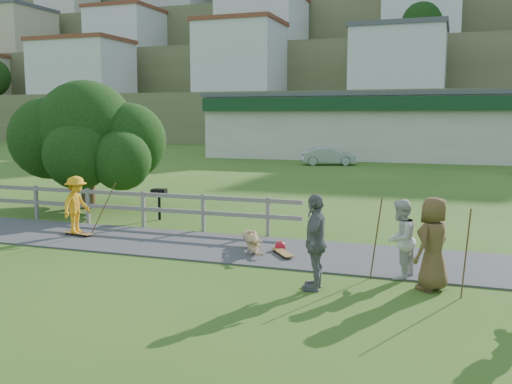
% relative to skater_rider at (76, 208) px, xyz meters
% --- Properties ---
extents(ground, '(260.00, 260.00, 0.00)m').
position_rel_skater_rider_xyz_m(ground, '(3.02, -1.42, -0.80)').
color(ground, '#325B1A').
rests_on(ground, ground).
extents(path, '(34.00, 3.00, 0.04)m').
position_rel_skater_rider_xyz_m(path, '(3.02, 0.08, -0.78)').
color(path, '#3C3C3E').
rests_on(path, ground).
extents(fence, '(15.05, 0.10, 1.10)m').
position_rel_skater_rider_xyz_m(fence, '(-1.59, 1.88, -0.08)').
color(fence, '#625D56').
rests_on(fence, ground).
extents(strip_mall, '(32.50, 10.75, 5.10)m').
position_rel_skater_rider_xyz_m(strip_mall, '(7.02, 33.52, 1.77)').
color(strip_mall, beige).
rests_on(strip_mall, ground).
extents(hillside, '(220.00, 67.00, 47.50)m').
position_rel_skater_rider_xyz_m(hillside, '(3.02, 89.89, 13.61)').
color(hillside, '#596038').
rests_on(hillside, ground).
extents(skater_rider, '(0.60, 1.04, 1.61)m').
position_rel_skater_rider_xyz_m(skater_rider, '(0.00, 0.00, 0.00)').
color(skater_rider, '#F3A216').
rests_on(skater_rider, ground).
extents(skater_fallen, '(1.59, 1.12, 0.58)m').
position_rel_skater_rider_xyz_m(skater_fallen, '(5.30, -0.17, -0.51)').
color(skater_fallen, tan).
rests_on(skater_fallen, ground).
extents(spectator_a, '(0.85, 0.96, 1.67)m').
position_rel_skater_rider_xyz_m(spectator_a, '(8.92, -1.25, 0.03)').
color(spectator_a, silver).
rests_on(spectator_a, ground).
extents(spectator_b, '(0.54, 1.14, 1.89)m').
position_rel_skater_rider_xyz_m(spectator_b, '(7.44, -2.56, 0.14)').
color(spectator_b, slate).
rests_on(spectator_b, ground).
extents(spectator_c, '(0.94, 1.06, 1.83)m').
position_rel_skater_rider_xyz_m(spectator_c, '(9.59, -1.83, 0.11)').
color(spectator_c, brown).
rests_on(spectator_c, ground).
extents(car_silver, '(3.96, 2.43, 1.23)m').
position_rel_skater_rider_xyz_m(car_silver, '(1.76, 25.21, -0.19)').
color(car_silver, '#A5A9AC').
rests_on(car_silver, ground).
extents(tree, '(5.74, 5.74, 4.14)m').
position_rel_skater_rider_xyz_m(tree, '(-2.78, 4.43, 1.26)').
color(tree, black).
rests_on(tree, ground).
extents(bbq, '(0.52, 0.43, 1.01)m').
position_rel_skater_rider_xyz_m(bbq, '(0.90, 3.09, -0.30)').
color(bbq, black).
rests_on(bbq, ground).
extents(longboard_rider, '(0.99, 0.39, 0.11)m').
position_rel_skater_rider_xyz_m(longboard_rider, '(0.00, 0.00, -0.75)').
color(longboard_rider, olive).
rests_on(longboard_rider, ground).
extents(longboard_fallen, '(0.78, 0.93, 0.11)m').
position_rel_skater_rider_xyz_m(longboard_fallen, '(6.10, -0.27, -0.75)').
color(longboard_fallen, olive).
rests_on(longboard_fallen, ground).
extents(helmet, '(0.27, 0.27, 0.27)m').
position_rel_skater_rider_xyz_m(helmet, '(5.90, 0.18, -0.67)').
color(helmet, red).
rests_on(helmet, ground).
extents(pole_rider, '(0.03, 0.03, 1.73)m').
position_rel_skater_rider_xyz_m(pole_rider, '(0.60, 0.40, 0.06)').
color(pole_rider, brown).
rests_on(pole_rider, ground).
extents(pole_spec_left, '(0.03, 0.03, 1.73)m').
position_rel_skater_rider_xyz_m(pole_spec_left, '(8.45, -1.46, 0.06)').
color(pole_spec_left, brown).
rests_on(pole_spec_left, ground).
extents(pole_spec_right, '(0.03, 0.03, 1.70)m').
position_rel_skater_rider_xyz_m(pole_spec_right, '(10.19, -2.20, 0.05)').
color(pole_spec_right, brown).
rests_on(pole_spec_right, ground).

